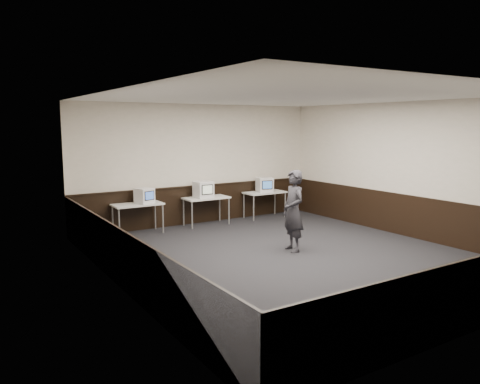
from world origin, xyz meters
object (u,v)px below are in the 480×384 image
emac_center (203,189)px  person (293,211)px  desk_center (206,200)px  desk_right (265,194)px  desk_left (138,206)px  emac_right (265,185)px  emac_left (144,196)px

emac_center → person: size_ratio=0.27×
desk_center → desk_right: same height
desk_left → emac_right: (3.77, -0.02, 0.28)m
desk_right → emac_right: (-0.03, -0.02, 0.28)m
emac_center → emac_right: (1.97, -0.01, -0.01)m
emac_left → emac_center: bearing=-16.3°
desk_left → emac_left: bearing=-7.7°
desk_center → person: person is taller
desk_center → emac_center: bearing=-173.8°
desk_right → emac_left: bearing=-179.6°
emac_center → person: bearing=-82.5°
emac_left → emac_right: 3.60m
emac_left → desk_center: bearing=-16.0°
emac_left → emac_right: emac_right is taller
desk_left → person: (2.24, -3.26, 0.18)m
emac_left → person: person is taller
emac_right → emac_left: bearing=-164.7°
emac_left → emac_center: 1.63m
desk_left → desk_center: bearing=0.0°
desk_left → emac_left: (0.18, -0.02, 0.26)m
desk_left → desk_right: same height
desk_left → person: size_ratio=0.70×
emac_right → person: size_ratio=0.31×
emac_center → desk_right: bearing=0.3°
desk_left → desk_right: 3.80m
desk_right → person: bearing=-115.7°
emac_left → desk_left: bearing=155.5°
emac_left → emac_center: emac_center is taller
desk_right → emac_center: 2.01m
person → emac_left: bearing=-138.2°
emac_center → emac_right: emac_center is taller
emac_center → emac_left: bearing=-179.5°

